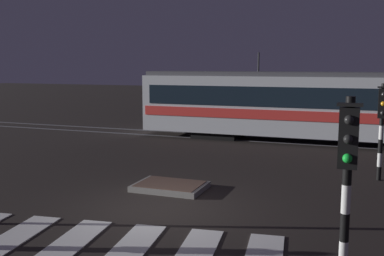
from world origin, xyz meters
TOP-DOWN VIEW (x-y plane):
  - ground_plane at (0.00, 0.00)m, footprint 120.00×120.00m
  - rail_near at (0.00, 10.77)m, footprint 80.00×0.12m
  - rail_far at (0.00, 12.21)m, footprint 80.00×0.12m
  - traffic_island at (-0.47, 1.76)m, footprint 2.01×1.42m
  - traffic_light_corner_far_right at (5.22, 4.95)m, footprint 0.36×0.42m
  - traffic_light_corner_near_right at (4.49, -3.04)m, footprint 0.36×0.42m
  - tram at (2.27, 11.49)m, footprint 15.93×2.58m

SIDE VIEW (x-z plane):
  - ground_plane at x=0.00m, z-range 0.00..0.00m
  - rail_near at x=0.00m, z-range 0.00..0.03m
  - rail_far at x=0.00m, z-range 0.00..0.03m
  - traffic_island at x=-0.47m, z-range 0.00..0.18m
  - tram at x=2.27m, z-range -0.33..3.82m
  - traffic_light_corner_far_right at x=5.22m, z-range 0.48..3.50m
  - traffic_light_corner_near_right at x=4.49m, z-range 0.50..3.63m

